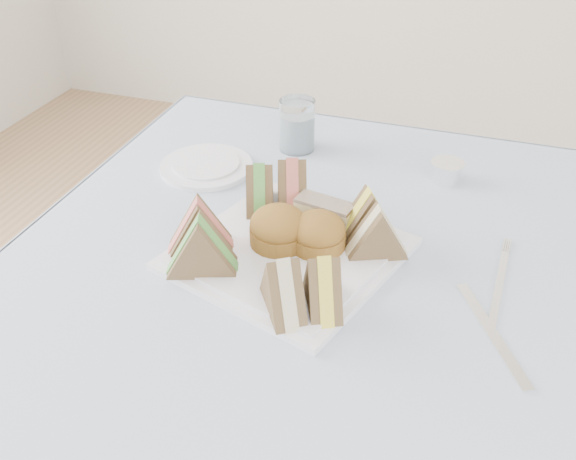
% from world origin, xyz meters
% --- Properties ---
extents(table, '(0.90, 0.90, 0.74)m').
position_xyz_m(table, '(0.00, 0.00, 0.37)').
color(table, brown).
rests_on(table, floor).
extents(tablecloth, '(1.02, 1.02, 0.01)m').
position_xyz_m(tablecloth, '(0.00, 0.00, 0.74)').
color(tablecloth, '#B1C8EA').
rests_on(tablecloth, table).
extents(serving_plate, '(0.38, 0.38, 0.01)m').
position_xyz_m(serving_plate, '(-0.08, -0.01, 0.75)').
color(serving_plate, white).
rests_on(serving_plate, tablecloth).
extents(sandwich_fl_a, '(0.11, 0.08, 0.09)m').
position_xyz_m(sandwich_fl_a, '(-0.21, -0.05, 0.80)').
color(sandwich_fl_a, brown).
rests_on(sandwich_fl_a, serving_plate).
extents(sandwich_fl_b, '(0.11, 0.08, 0.09)m').
position_xyz_m(sandwich_fl_b, '(-0.18, -0.09, 0.80)').
color(sandwich_fl_b, brown).
rests_on(sandwich_fl_b, serving_plate).
extents(sandwich_fr_a, '(0.08, 0.10, 0.08)m').
position_xyz_m(sandwich_fr_a, '(0.00, -0.11, 0.80)').
color(sandwich_fr_a, brown).
rests_on(sandwich_fr_a, serving_plate).
extents(sandwich_fr_b, '(0.09, 0.10, 0.08)m').
position_xyz_m(sandwich_fr_b, '(-0.05, -0.14, 0.80)').
color(sandwich_fr_b, brown).
rests_on(sandwich_fr_b, serving_plate).
extents(sandwich_bl_a, '(0.07, 0.10, 0.08)m').
position_xyz_m(sandwich_bl_a, '(-0.16, 0.09, 0.80)').
color(sandwich_bl_a, brown).
rests_on(sandwich_bl_a, serving_plate).
extents(sandwich_bl_b, '(0.08, 0.11, 0.09)m').
position_xyz_m(sandwich_bl_b, '(-0.12, 0.12, 0.80)').
color(sandwich_bl_b, brown).
rests_on(sandwich_bl_b, serving_plate).
extents(sandwich_br_a, '(0.10, 0.08, 0.08)m').
position_xyz_m(sandwich_br_a, '(0.05, 0.03, 0.80)').
color(sandwich_br_a, brown).
rests_on(sandwich_br_a, serving_plate).
extents(sandwich_br_b, '(0.10, 0.08, 0.08)m').
position_xyz_m(sandwich_br_b, '(0.02, 0.07, 0.80)').
color(sandwich_br_b, brown).
rests_on(sandwich_br_b, serving_plate).
extents(scone_left, '(0.11, 0.11, 0.06)m').
position_xyz_m(scone_left, '(-0.10, 0.00, 0.79)').
color(scone_left, '#9E692A').
rests_on(scone_left, serving_plate).
extents(scone_right, '(0.10, 0.10, 0.06)m').
position_xyz_m(scone_right, '(-0.04, 0.01, 0.79)').
color(scone_right, '#9E692A').
rests_on(scone_right, serving_plate).
extents(pastry_slice, '(0.10, 0.06, 0.04)m').
position_xyz_m(pastry_slice, '(-0.05, 0.08, 0.78)').
color(pastry_slice, '#C1B688').
rests_on(pastry_slice, serving_plate).
extents(side_plate, '(0.21, 0.21, 0.01)m').
position_xyz_m(side_plate, '(-0.31, 0.20, 0.75)').
color(side_plate, white).
rests_on(side_plate, tablecloth).
extents(water_glass, '(0.09, 0.09, 0.10)m').
position_xyz_m(water_glass, '(-0.18, 0.34, 0.80)').
color(water_glass, white).
rests_on(water_glass, tablecloth).
extents(tea_strainer, '(0.07, 0.07, 0.03)m').
position_xyz_m(tea_strainer, '(0.12, 0.30, 0.76)').
color(tea_strainer, white).
rests_on(tea_strainer, tablecloth).
extents(knife, '(0.11, 0.18, 0.00)m').
position_xyz_m(knife, '(0.23, -0.08, 0.75)').
color(knife, white).
rests_on(knife, tablecloth).
extents(fork, '(0.02, 0.19, 0.00)m').
position_xyz_m(fork, '(0.23, 0.01, 0.75)').
color(fork, white).
rests_on(fork, tablecloth).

